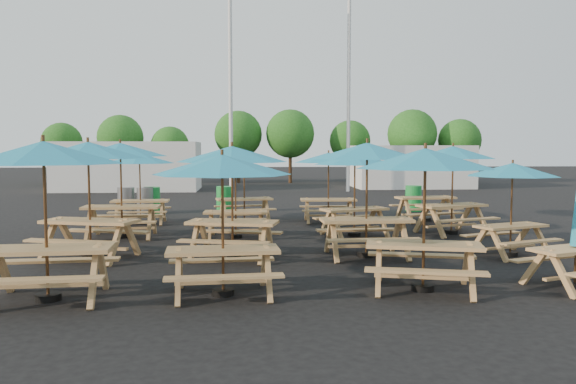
{
  "coord_description": "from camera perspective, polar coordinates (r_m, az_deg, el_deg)",
  "views": [
    {
      "loc": [
        -1.28,
        -15.21,
        2.38
      ],
      "look_at": [
        0.0,
        1.5,
        1.1
      ],
      "focal_mm": 35.0,
      "sensor_mm": 36.0,
      "label": 1
    }
  ],
  "objects": [
    {
      "name": "picnic_unit_0",
      "position": [
        9.48,
        -23.57,
        2.96
      ],
      "size": [
        2.61,
        2.61,
        2.53
      ],
      "rotation": [
        0.0,
        0.0,
        0.06
      ],
      "color": "#B0824E",
      "rests_on": "ground"
    },
    {
      "name": "waste_bin_2",
      "position": [
        21.37,
        -13.67,
        -0.82
      ],
      "size": [
        0.61,
        0.61,
        0.98
      ],
      "primitive_type": "cylinder",
      "color": "#1A9137",
      "rests_on": "ground"
    },
    {
      "name": "picnic_unit_6",
      "position": [
        15.05,
        -5.37,
        2.47
      ],
      "size": [
        2.15,
        2.15,
        2.16
      ],
      "rotation": [
        0.0,
        0.0,
        -0.03
      ],
      "color": "#B0824E",
      "rests_on": "ground"
    },
    {
      "name": "tree_2",
      "position": [
        39.2,
        -11.9,
        4.64
      ],
      "size": [
        2.59,
        2.59,
        3.93
      ],
      "color": "#382314",
      "rests_on": "ground"
    },
    {
      "name": "picnic_unit_8",
      "position": [
        9.59,
        13.76,
        2.63
      ],
      "size": [
        2.87,
        2.87,
        2.42
      ],
      "rotation": [
        0.0,
        0.0,
        -0.26
      ],
      "color": "#B0824E",
      "rests_on": "ground"
    },
    {
      "name": "picnic_unit_15",
      "position": [
        19.03,
        13.86,
        3.46
      ],
      "size": [
        2.62,
        2.62,
        2.43
      ],
      "rotation": [
        0.0,
        0.0,
        0.12
      ],
      "color": "#B0824E",
      "rests_on": "ground"
    },
    {
      "name": "tree_6",
      "position": [
        39.82,
        12.5,
        5.78
      ],
      "size": [
        3.38,
        3.38,
        5.13
      ],
      "color": "#382314",
      "rests_on": "ground"
    },
    {
      "name": "picnic_unit_2",
      "position": [
        15.68,
        -16.66,
        3.69
      ],
      "size": [
        2.55,
        2.55,
        2.57
      ],
      "rotation": [
        0.0,
        0.0,
        0.02
      ],
      "color": "#B0824E",
      "rests_on": "ground"
    },
    {
      "name": "tree_0",
      "position": [
        42.43,
        -22.0,
        4.67
      ],
      "size": [
        2.8,
        2.8,
        4.24
      ],
      "color": "#382314",
      "rests_on": "ground"
    },
    {
      "name": "picnic_unit_7",
      "position": [
        18.47,
        -4.49,
        3.22
      ],
      "size": [
        2.61,
        2.61,
        2.31
      ],
      "rotation": [
        0.0,
        0.0,
        0.18
      ],
      "color": "#B0824E",
      "rests_on": "ground"
    },
    {
      "name": "picnic_unit_3",
      "position": [
        18.43,
        -14.84,
        2.99
      ],
      "size": [
        2.28,
        2.28,
        2.27
      ],
      "rotation": [
        0.0,
        0.0,
        0.03
      ],
      "color": "#B0824E",
      "rests_on": "ground"
    },
    {
      "name": "waste_bin_3",
      "position": [
        21.25,
        -6.46,
        -0.75
      ],
      "size": [
        0.61,
        0.61,
        0.98
      ],
      "primitive_type": "cylinder",
      "color": "#1A9137",
      "rests_on": "ground"
    },
    {
      "name": "event_tent_1",
      "position": [
        35.74,
        12.36,
        2.54
      ],
      "size": [
        7.0,
        4.0,
        2.6
      ],
      "primitive_type": "cube",
      "color": "silver",
      "rests_on": "ground"
    },
    {
      "name": "tree_4",
      "position": [
        39.61,
        0.23,
        5.94
      ],
      "size": [
        3.41,
        3.41,
        5.17
      ],
      "color": "#382314",
      "rests_on": "ground"
    },
    {
      "name": "mast_1",
      "position": [
        31.95,
        6.19,
        10.86
      ],
      "size": [
        0.2,
        0.2,
        12.0
      ],
      "primitive_type": "cylinder",
      "color": "silver",
      "rests_on": "ground"
    },
    {
      "name": "waste_bin_0",
      "position": [
        21.55,
        -16.12,
        -0.83
      ],
      "size": [
        0.61,
        0.61,
        0.98
      ],
      "primitive_type": "cylinder",
      "color": "gray",
      "rests_on": "ground"
    },
    {
      "name": "tree_3",
      "position": [
        39.94,
        -5.08,
        5.83
      ],
      "size": [
        3.36,
        3.36,
        5.09
      ],
      "color": "#382314",
      "rests_on": "ground"
    },
    {
      "name": "tree_5",
      "position": [
        40.59,
        6.3,
        5.19
      ],
      "size": [
        2.94,
        2.94,
        4.45
      ],
      "color": "#382314",
      "rests_on": "ground"
    },
    {
      "name": "tree_1",
      "position": [
        40.02,
        -16.66,
        5.3
      ],
      "size": [
        3.11,
        3.11,
        4.72
      ],
      "color": "#382314",
      "rests_on": "ground"
    },
    {
      "name": "picnic_unit_11",
      "position": [
        18.29,
        4.14,
        3.16
      ],
      "size": [
        2.3,
        2.3,
        2.29
      ],
      "rotation": [
        0.0,
        0.0,
        -0.04
      ],
      "color": "#B0824E",
      "rests_on": "ground"
    },
    {
      "name": "picnic_unit_13",
      "position": [
        13.37,
        21.84,
        1.69
      ],
      "size": [
        2.59,
        2.59,
        2.1
      ],
      "rotation": [
        0.0,
        0.0,
        0.34
      ],
      "color": "#B0824E",
      "rests_on": "ground"
    },
    {
      "name": "picnic_unit_10",
      "position": [
        15.38,
        6.81,
        2.96
      ],
      "size": [
        2.82,
        2.82,
        2.31
      ],
      "rotation": [
        0.0,
        0.0,
        0.32
      ],
      "color": "#B0824E",
      "rests_on": "ground"
    },
    {
      "name": "waste_bin_4",
      "position": [
        22.09,
        12.62,
        -0.64
      ],
      "size": [
        0.61,
        0.61,
        0.98
      ],
      "primitive_type": "cylinder",
      "color": "#1A9137",
      "rests_on": "ground"
    },
    {
      "name": "mast_0",
      "position": [
        29.44,
        -5.86,
        11.41
      ],
      "size": [
        0.2,
        0.2,
        12.0
      ],
      "primitive_type": "cylinder",
      "color": "silver",
      "rests_on": "ground"
    },
    {
      "name": "picnic_unit_9",
      "position": [
        12.41,
        8.04,
        3.59
      ],
      "size": [
        2.52,
        2.52,
        2.55
      ],
      "rotation": [
        0.0,
        0.0,
        0.02
      ],
      "color": "#B0824E",
      "rests_on": "ground"
    },
    {
      "name": "tree_7",
      "position": [
        40.95,
        17.04,
        5.04
      ],
      "size": [
        2.95,
        2.95,
        4.48
      ],
      "color": "#382314",
      "rests_on": "ground"
    },
    {
      "name": "picnic_unit_14",
      "position": [
        16.34,
        16.41,
        3.46
      ],
      "size": [
        3.05,
        3.05,
        2.49
      ],
      "rotation": [
        0.0,
        0.0,
        0.32
      ],
      "color": "#B0824E",
      "rests_on": "ground"
    },
    {
      "name": "picnic_unit_1",
      "position": [
        12.78,
        -19.64,
        3.47
      ],
      "size": [
        3.06,
        3.06,
        2.56
      ],
      "rotation": [
        0.0,
        0.0,
        -0.27
      ],
      "color": "#B0824E",
      "rests_on": "ground"
    },
    {
      "name": "event_tent_0",
      "position": [
        33.9,
        -15.83,
        2.55
      ],
      "size": [
        8.0,
        4.0,
        2.8
      ],
      "primitive_type": "cube",
      "color": "silver",
      "rests_on": "ground"
    },
    {
      "name": "waste_bin_1",
      "position": [
        21.19,
        -14.28,
        -0.88
      ],
      "size": [
        0.61,
        0.61,
        0.98
      ],
      "primitive_type": "cylinder",
      "color": "gray",
      "rests_on": "ground"
    },
    {
      "name": "picnic_unit_12",
      "position": [
        10.84,
        27.25,
        -4.19
      ],
      "size": [
        2.01,
        1.88,
        2.09
      ],
      "rotation": [
        0.0,
        0.0,
        0.32
      ],
      "color": "#B0824E",
      "rests_on": "ground"
    },
    {
      "name": "ground",
      "position": [
        15.45,
        0.43,
        -4.5
      ],
      "size": [
        120.0,
        120.0,
        0.0
      ],
      "primitive_type": "plane",
      "color": "black",
      "rests_on": "ground"
    },
    {
      "name": "picnic_unit_4",
      "position": [
        9.07,
        -6.7,
        2.06
      ],
      "size": [
        2.4,
        2.4,
        2.32
      ],
      "rotation": [
        0.0,
        0.0,
        0.07
      ],
      "color": "#B0824E",
      "rests_on": "ground"
    },
    {
      "name": "picnic_unit_5",
      "position": [
        12.15,
        -5.71,
        3.29
      ],
      "size": [
        2.91,
        2.91,
        2.47
      ],
      "rotation": [
        0.0,
        0.0,
        -0.25
      ],
      "color": "#B0824E",
      "rests_on": "ground"
    }
  ]
}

